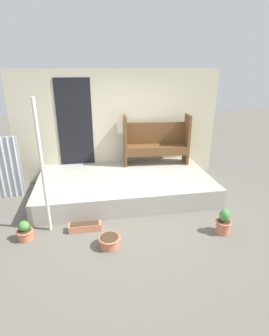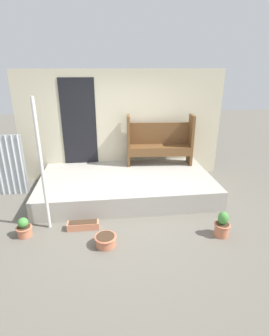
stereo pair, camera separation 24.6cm
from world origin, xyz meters
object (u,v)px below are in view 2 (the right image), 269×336
object	(u,v)px
flower_pot_left	(24,228)
planter_box_rect	(83,225)
flower_pot_middle	(106,240)
bench	(159,141)
support_post	(42,168)
flower_pot_right	(222,225)

from	to	relation	value
flower_pot_left	planter_box_rect	xyz separation A→B (m)	(0.96, 0.10, -0.08)
flower_pot_middle	planter_box_rect	xyz separation A→B (m)	(-0.38, 0.51, -0.03)
flower_pot_middle	planter_box_rect	world-z (taller)	flower_pot_middle
bench	planter_box_rect	bearing A→B (deg)	-126.92
support_post	bench	distance (m)	3.00
bench	flower_pot_middle	distance (m)	2.98
flower_pot_left	flower_pot_right	bearing A→B (deg)	-6.64
flower_pot_left	flower_pot_middle	distance (m)	1.40
flower_pot_middle	planter_box_rect	bearing A→B (deg)	126.81
planter_box_rect	support_post	bearing A→B (deg)	168.57
flower_pot_right	planter_box_rect	xyz separation A→B (m)	(-2.31, 0.48, -0.13)
support_post	flower_pot_left	bearing A→B (deg)	-149.43
support_post	flower_pot_left	distance (m)	1.06
support_post	flower_pot_middle	distance (m)	1.55
bench	flower_pot_right	world-z (taller)	bench
flower_pot_left	planter_box_rect	bearing A→B (deg)	5.67
bench	flower_pot_left	xyz separation A→B (m)	(-2.70, -2.09, -0.84)
bench	planter_box_rect	size ratio (longest dim) A/B	2.88
bench	planter_box_rect	world-z (taller)	bench
support_post	flower_pot_left	xyz separation A→B (m)	(-0.36, -0.22, -0.98)
flower_pot_left	flower_pot_right	distance (m)	3.29
bench	planter_box_rect	xyz separation A→B (m)	(-1.74, -1.99, -0.92)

